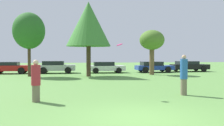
% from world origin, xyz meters
% --- Properties ---
extents(ground_plane, '(120.00, 120.00, 0.00)m').
position_xyz_m(ground_plane, '(0.00, 0.00, 0.00)').
color(ground_plane, '#5B8E42').
extents(person_thrower, '(0.37, 0.37, 1.73)m').
position_xyz_m(person_thrower, '(-3.51, 3.26, 0.86)').
color(person_thrower, '#726651').
rests_on(person_thrower, ground).
extents(person_catcher, '(0.35, 0.35, 1.94)m').
position_xyz_m(person_catcher, '(3.24, 3.85, 0.98)').
color(person_catcher, '#726651').
rests_on(person_catcher, ground).
extents(frisbee, '(0.27, 0.27, 0.13)m').
position_xyz_m(frisbee, '(0.10, 3.86, 2.40)').
color(frisbee, '#F21E72').
extents(tree_0, '(2.88, 2.88, 5.85)m').
position_xyz_m(tree_0, '(-5.89, 16.05, 4.16)').
color(tree_0, '#473323').
rests_on(tree_0, ground).
extents(tree_1, '(4.06, 4.06, 6.83)m').
position_xyz_m(tree_1, '(-0.53, 15.14, 4.78)').
color(tree_1, '#473323').
rests_on(tree_1, ground).
extents(tree_2, '(2.48, 2.48, 4.48)m').
position_xyz_m(tree_2, '(5.87, 16.17, 3.38)').
color(tree_2, brown).
rests_on(tree_2, ground).
extents(parked_car_red, '(4.06, 1.89, 1.24)m').
position_xyz_m(parked_car_red, '(-8.55, 20.06, 0.68)').
color(parked_car_red, red).
rests_on(parked_car_red, ground).
extents(parked_car_silver, '(4.12, 2.05, 1.33)m').
position_xyz_m(parked_car_silver, '(-3.78, 19.95, 0.71)').
color(parked_car_silver, '#B2B2B7').
rests_on(parked_car_silver, ground).
extents(parked_car_white, '(4.09, 2.12, 1.23)m').
position_xyz_m(parked_car_white, '(1.68, 19.68, 0.64)').
color(parked_car_white, silver).
rests_on(parked_car_white, ground).
extents(parked_car_blue, '(4.24, 2.08, 1.23)m').
position_xyz_m(parked_car_blue, '(7.21, 19.49, 0.66)').
color(parked_car_blue, '#1E389E').
rests_on(parked_car_blue, ground).
extents(parked_car_black, '(4.35, 2.08, 1.25)m').
position_xyz_m(parked_car_black, '(11.94, 20.17, 0.68)').
color(parked_car_black, black).
rests_on(parked_car_black, ground).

